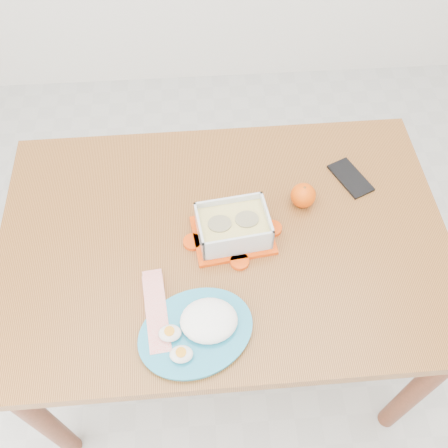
{
  "coord_description": "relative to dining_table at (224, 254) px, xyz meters",
  "views": [
    {
      "loc": [
        -0.1,
        -0.62,
        1.91
      ],
      "look_at": [
        -0.04,
        0.13,
        0.81
      ],
      "focal_mm": 40.0,
      "sensor_mm": 36.0,
      "label": 1
    }
  ],
  "objects": [
    {
      "name": "rice_plate",
      "position": [
        -0.08,
        -0.28,
        0.12
      ],
      "size": [
        0.36,
        0.36,
        0.08
      ],
      "rotation": [
        0.0,
        0.0,
        0.36
      ],
      "color": "teal",
      "rests_on": "dining_table"
    },
    {
      "name": "food_container",
      "position": [
        0.02,
        -0.0,
        0.14
      ],
      "size": [
        0.24,
        0.19,
        0.09
      ],
      "rotation": [
        0.0,
        0.0,
        0.13
      ],
      "color": "#E43F06",
      "rests_on": "dining_table"
    },
    {
      "name": "ground",
      "position": [
        0.04,
        -0.13,
        -0.66
      ],
      "size": [
        3.5,
        3.5,
        0.0
      ],
      "primitive_type": "plane",
      "color": "#B7B7B2",
      "rests_on": "ground"
    },
    {
      "name": "dining_table",
      "position": [
        0.0,
        0.0,
        0.0
      ],
      "size": [
        1.26,
        0.85,
        0.75
      ],
      "rotation": [
        0.0,
        0.0,
        0.01
      ],
      "color": "#915B29",
      "rests_on": "ground"
    },
    {
      "name": "candy_bar",
      "position": [
        -0.18,
        -0.23,
        0.1
      ],
      "size": [
        0.08,
        0.22,
        0.02
      ],
      "primitive_type": "cube",
      "rotation": [
        0.0,
        0.0,
        1.68
      ],
      "color": "red",
      "rests_on": "dining_table"
    },
    {
      "name": "orange_fruit",
      "position": [
        0.23,
        0.1,
        0.13
      ],
      "size": [
        0.07,
        0.07,
        0.07
      ],
      "primitive_type": "sphere",
      "color": "#F84204",
      "rests_on": "dining_table"
    },
    {
      "name": "smartphone",
      "position": [
        0.4,
        0.18,
        0.1
      ],
      "size": [
        0.13,
        0.16,
        0.01
      ],
      "primitive_type": "cube",
      "rotation": [
        0.0,
        0.0,
        0.42
      ],
      "color": "black",
      "rests_on": "dining_table"
    }
  ]
}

